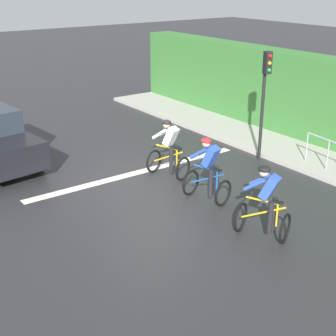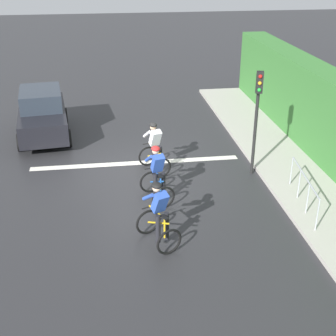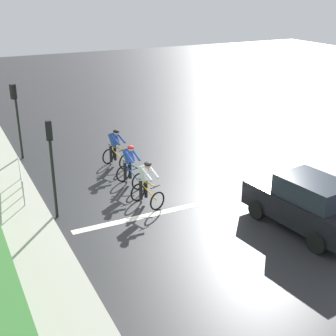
{
  "view_description": "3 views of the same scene",
  "coord_description": "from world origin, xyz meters",
  "px_view_note": "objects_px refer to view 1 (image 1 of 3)",
  "views": [
    {
      "loc": [
        7.1,
        10.78,
        5.42
      ],
      "look_at": [
        0.76,
        1.97,
        1.12
      ],
      "focal_mm": 52.77,
      "sensor_mm": 36.0,
      "label": 1
    },
    {
      "loc": [
        0.92,
        13.69,
        6.61
      ],
      "look_at": [
        -0.79,
        1.55,
        0.76
      ],
      "focal_mm": 49.7,
      "sensor_mm": 36.0,
      "label": 2
    },
    {
      "loc": [
        -6.55,
        -13.49,
        7.33
      ],
      "look_at": [
        0.28,
        0.17,
        1.28
      ],
      "focal_mm": 49.77,
      "sensor_mm": 36.0,
      "label": 3
    }
  ],
  "objects_px": {
    "cyclist_second": "(208,171)",
    "traffic_light_near_crossing": "(265,90)",
    "cyclist_mid": "(169,150)",
    "cyclist_lead": "(266,204)"
  },
  "relations": [
    {
      "from": "cyclist_lead",
      "to": "cyclist_mid",
      "type": "relative_size",
      "value": 1.0
    },
    {
      "from": "cyclist_mid",
      "to": "traffic_light_near_crossing",
      "type": "distance_m",
      "value": 3.43
    },
    {
      "from": "cyclist_mid",
      "to": "traffic_light_near_crossing",
      "type": "height_order",
      "value": "traffic_light_near_crossing"
    },
    {
      "from": "cyclist_lead",
      "to": "traffic_light_near_crossing",
      "type": "bearing_deg",
      "value": -134.73
    },
    {
      "from": "cyclist_lead",
      "to": "cyclist_mid",
      "type": "distance_m",
      "value": 4.06
    },
    {
      "from": "cyclist_second",
      "to": "traffic_light_near_crossing",
      "type": "xyz_separation_m",
      "value": [
        -3.21,
        -1.3,
        1.43
      ]
    },
    {
      "from": "traffic_light_near_crossing",
      "to": "cyclist_mid",
      "type": "bearing_deg",
      "value": -10.75
    },
    {
      "from": "cyclist_lead",
      "to": "traffic_light_near_crossing",
      "type": "height_order",
      "value": "traffic_light_near_crossing"
    },
    {
      "from": "cyclist_mid",
      "to": "traffic_light_near_crossing",
      "type": "xyz_separation_m",
      "value": [
        -3.07,
        0.58,
        1.43
      ]
    },
    {
      "from": "traffic_light_near_crossing",
      "to": "cyclist_second",
      "type": "bearing_deg",
      "value": 22.0
    }
  ]
}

